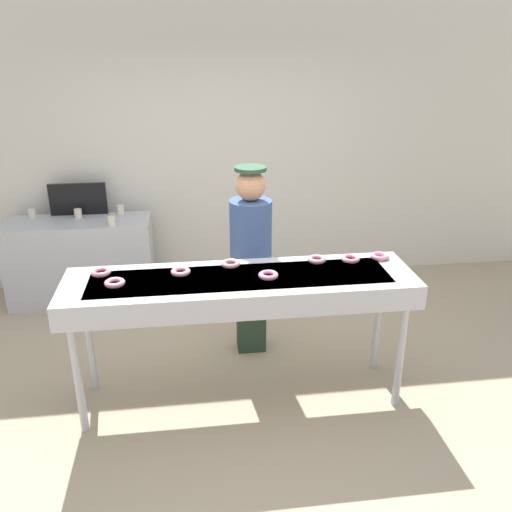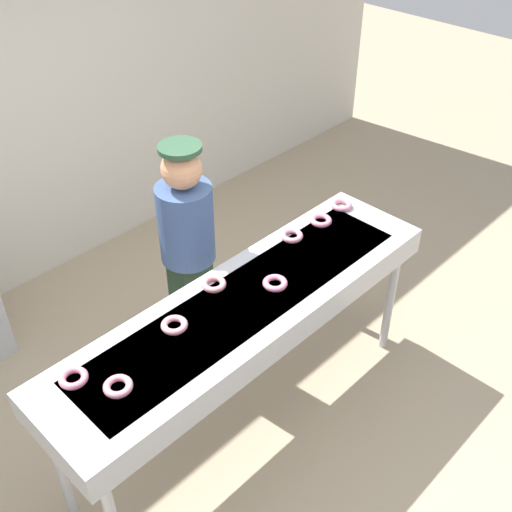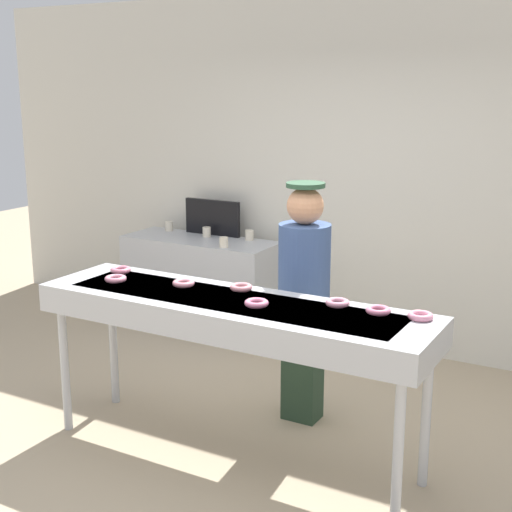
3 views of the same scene
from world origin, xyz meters
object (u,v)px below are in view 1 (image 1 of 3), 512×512
object	(u,v)px
strawberry_donut_4	(101,272)
paper_cup_2	(32,214)
menu_display	(78,199)
paper_cup_0	(112,221)
paper_cup_3	(120,210)
strawberry_donut_6	(115,283)
prep_counter	(82,261)
strawberry_donut_7	(268,275)
strawberry_donut_5	(351,259)
worker_baker	(251,250)
paper_cup_1	(78,213)
strawberry_donut_3	(380,256)
fryer_conveyor	(241,289)
strawberry_donut_1	(317,259)
strawberry_donut_0	(231,264)
strawberry_donut_2	(181,272)

from	to	relation	value
strawberry_donut_4	paper_cup_2	distance (m)	2.05
menu_display	paper_cup_0	bearing A→B (deg)	-47.27
paper_cup_3	paper_cup_2	bearing A→B (deg)	-178.39
strawberry_donut_6	paper_cup_2	bearing A→B (deg)	117.53
prep_counter	strawberry_donut_7	bearing A→B (deg)	-48.80
strawberry_donut_5	menu_display	bearing A→B (deg)	140.74
paper_cup_0	paper_cup_3	distance (m)	0.37
worker_baker	paper_cup_0	world-z (taller)	worker_baker
strawberry_donut_7	paper_cup_3	size ratio (longest dim) A/B	1.54
strawberry_donut_5	paper_cup_1	bearing A→B (deg)	142.34
strawberry_donut_3	paper_cup_3	size ratio (longest dim) A/B	1.54
fryer_conveyor	strawberry_donut_7	size ratio (longest dim) A/B	17.70
strawberry_donut_1	strawberry_donut_5	bearing A→B (deg)	-4.75
strawberry_donut_4	strawberry_donut_3	bearing A→B (deg)	0.89
strawberry_donut_1	paper_cup_1	size ratio (longest dim) A/B	1.54
strawberry_donut_4	strawberry_donut_6	bearing A→B (deg)	-58.59
strawberry_donut_3	strawberry_donut_4	xyz separation A→B (m)	(-2.04, -0.03, 0.00)
strawberry_donut_7	paper_cup_1	size ratio (longest dim) A/B	1.54
paper_cup_2	strawberry_donut_1	bearing A→B (deg)	-35.72
strawberry_donut_0	strawberry_donut_3	xyz separation A→B (m)	(1.13, -0.00, 0.00)
strawberry_donut_2	strawberry_donut_6	size ratio (longest dim) A/B	1.00
strawberry_donut_5	strawberry_donut_6	xyz separation A→B (m)	(-1.69, -0.20, 0.00)
strawberry_donut_0	strawberry_donut_7	bearing A→B (deg)	-44.39
strawberry_donut_0	paper_cup_1	bearing A→B (deg)	128.66
paper_cup_3	menu_display	world-z (taller)	menu_display
strawberry_donut_1	strawberry_donut_4	size ratio (longest dim) A/B	1.00
strawberry_donut_6	menu_display	size ratio (longest dim) A/B	0.24
fryer_conveyor	paper_cup_0	distance (m)	1.97
menu_display	fryer_conveyor	bearing A→B (deg)	-54.78
strawberry_donut_2	strawberry_donut_5	bearing A→B (deg)	3.36
menu_display	strawberry_donut_4	bearing A→B (deg)	-75.66
worker_baker	prep_counter	distance (m)	2.04
fryer_conveyor	prep_counter	size ratio (longest dim) A/B	1.72
strawberry_donut_0	strawberry_donut_4	distance (m)	0.92
paper_cup_0	prep_counter	bearing A→B (deg)	153.30
strawberry_donut_6	paper_cup_1	xyz separation A→B (m)	(-0.59, 1.97, -0.11)
strawberry_donut_1	paper_cup_1	world-z (taller)	strawberry_donut_1
strawberry_donut_1	paper_cup_1	distance (m)	2.68
strawberry_donut_4	paper_cup_0	distance (m)	1.49
worker_baker	paper_cup_1	xyz separation A→B (m)	(-1.60, 1.28, -0.02)
strawberry_donut_5	paper_cup_2	distance (m)	3.29
paper_cup_0	paper_cup_1	bearing A→B (deg)	141.33
strawberry_donut_7	paper_cup_0	size ratio (longest dim) A/B	1.54
strawberry_donut_7	strawberry_donut_1	bearing A→B (deg)	30.38
prep_counter	paper_cup_2	size ratio (longest dim) A/B	15.87
strawberry_donut_6	paper_cup_2	size ratio (longest dim) A/B	1.54
strawberry_donut_3	menu_display	size ratio (longest dim) A/B	0.24
strawberry_donut_1	paper_cup_2	distance (m)	3.07
strawberry_donut_2	fryer_conveyor	bearing A→B (deg)	-14.47
strawberry_donut_3	worker_baker	xyz separation A→B (m)	(-0.92, 0.47, -0.09)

